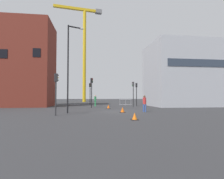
{
  "coord_description": "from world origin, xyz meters",
  "views": [
    {
      "loc": [
        -2.77,
        -18.87,
        1.69
      ],
      "look_at": [
        0.0,
        3.15,
        2.51
      ],
      "focal_mm": 28.09,
      "sensor_mm": 36.0,
      "label": 1
    }
  ],
  "objects": [
    {
      "name": "traffic_light_crosswalk",
      "position": [
        -2.75,
        14.37,
        2.75
      ],
      "size": [
        0.36,
        0.38,
        4.1
      ],
      "color": "black",
      "rests_on": "ground"
    },
    {
      "name": "construction_crane",
      "position": [
        -4.55,
        31.16,
        16.92
      ],
      "size": [
        13.55,
        3.03,
        27.01
      ],
      "color": "gold",
      "rests_on": "ground"
    },
    {
      "name": "ground",
      "position": [
        0.0,
        0.0,
        0.0
      ],
      "size": [
        160.0,
        160.0,
        0.0
      ],
      "primitive_type": "plane",
      "color": "#333335"
    },
    {
      "name": "traffic_cone_striped",
      "position": [
        0.54,
        -1.22,
        0.25
      ],
      "size": [
        0.54,
        0.54,
        0.55
      ],
      "color": "black",
      "rests_on": "ground"
    },
    {
      "name": "office_block",
      "position": [
        13.41,
        9.32,
        5.26
      ],
      "size": [
        12.24,
        8.93,
        10.51
      ],
      "color": "#A8AAB2",
      "rests_on": "ground"
    },
    {
      "name": "traffic_light_verge",
      "position": [
        5.01,
        9.87,
        2.6
      ],
      "size": [
        0.36,
        0.38,
        3.86
      ],
      "color": "black",
      "rests_on": "ground"
    },
    {
      "name": "traffic_light_far",
      "position": [
        -5.69,
        -3.33,
        2.45
      ],
      "size": [
        0.39,
        0.31,
        3.62
      ],
      "color": "#2D2D30",
      "rests_on": "ground"
    },
    {
      "name": "traffic_cone_by_barrier",
      "position": [
        -0.29,
        4.75,
        0.24
      ],
      "size": [
        0.51,
        0.51,
        0.52
      ],
      "color": "black",
      "rests_on": "ground"
    },
    {
      "name": "traffic_light_median",
      "position": [
        3.72,
        6.97,
        2.58
      ],
      "size": [
        0.39,
        0.31,
        3.83
      ],
      "color": "#2D2D30",
      "rests_on": "ground"
    },
    {
      "name": "safety_barrier_rear",
      "position": [
        -5.65,
        13.91,
        0.56
      ],
      "size": [
        2.48,
        0.14,
        1.08
      ],
      "color": "#9EA0A5",
      "rests_on": "ground"
    },
    {
      "name": "traffic_light_corner",
      "position": [
        -2.54,
        6.43,
        2.84
      ],
      "size": [
        0.36,
        0.38,
        4.26
      ],
      "color": "black",
      "rests_on": "ground"
    },
    {
      "name": "pedestrian_walking",
      "position": [
        -1.91,
        9.85,
        1.07
      ],
      "size": [
        0.34,
        0.34,
        1.83
      ],
      "color": "#2D844C",
      "rests_on": "ground"
    },
    {
      "name": "traffic_cone_on_verge",
      "position": [
        0.36,
        -6.79,
        0.23
      ],
      "size": [
        0.5,
        0.5,
        0.51
      ],
      "color": "black",
      "rests_on": "ground"
    },
    {
      "name": "brick_building",
      "position": [
        -12.74,
        10.93,
        6.83
      ],
      "size": [
        7.51,
        6.95,
        13.66
      ],
      "color": "maroon",
      "rests_on": "ground"
    },
    {
      "name": "safety_barrier_front",
      "position": [
        3.69,
        12.76,
        0.56
      ],
      "size": [
        2.32,
        0.21,
        1.08
      ],
      "color": "#B2B5BA",
      "rests_on": "ground"
    },
    {
      "name": "pedestrian_waiting",
      "position": [
        2.97,
        -0.87,
        1.02
      ],
      "size": [
        0.34,
        0.34,
        1.75
      ],
      "color": "#33519E",
      "rests_on": "ground"
    },
    {
      "name": "streetlamp_tall",
      "position": [
        -4.79,
        -1.27,
        5.01
      ],
      "size": [
        1.57,
        0.69,
        8.73
      ],
      "color": "black",
      "rests_on": "ground"
    }
  ]
}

